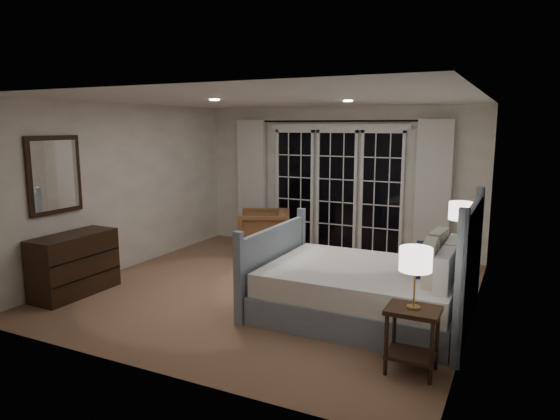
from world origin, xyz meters
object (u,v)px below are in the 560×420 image
at_px(nightstand_left, 412,331).
at_px(lamp_right, 461,211).
at_px(dresser, 74,264).
at_px(bed, 367,288).
at_px(nightstand_right, 458,265).
at_px(lamp_left, 416,260).
at_px(armchair, 264,233).

xyz_separation_m(nightstand_left, lamp_right, (0.11, 2.26, 0.73)).
bearing_deg(lamp_right, dresser, -155.32).
relative_size(bed, nightstand_left, 3.90).
height_order(nightstand_left, dresser, dresser).
height_order(bed, lamp_right, bed).
bearing_deg(nightstand_right, lamp_right, -90.00).
relative_size(nightstand_right, lamp_right, 1.10).
xyz_separation_m(lamp_left, dresser, (-4.37, 0.19, -0.63)).
bearing_deg(armchair, lamp_right, 51.43).
distance_m(lamp_left, armchair, 4.39).
height_order(bed, lamp_left, bed).
bearing_deg(lamp_left, nightstand_right, 87.13).
relative_size(armchair, dresser, 0.75).
height_order(nightstand_left, nightstand_right, nightstand_right).
distance_m(nightstand_left, dresser, 4.38).
height_order(lamp_left, dresser, lamp_left).
distance_m(nightstand_right, lamp_left, 2.34).
relative_size(lamp_left, lamp_right, 0.93).
relative_size(nightstand_left, lamp_left, 1.10).
bearing_deg(bed, lamp_left, -56.58).
height_order(nightstand_left, armchair, armchair).
relative_size(lamp_left, dresser, 0.49).
xyz_separation_m(nightstand_left, lamp_left, (0.00, 0.00, 0.64)).
relative_size(nightstand_right, dresser, 0.57).
bearing_deg(lamp_left, bed, 123.42).
bearing_deg(nightstand_left, dresser, 177.46).
bearing_deg(nightstand_right, nightstand_left, -92.87).
bearing_deg(lamp_right, armchair, 166.16).
xyz_separation_m(nightstand_right, lamp_left, (-0.11, -2.26, 0.61)).
xyz_separation_m(nightstand_left, nightstand_right, (0.11, 2.26, 0.03)).
xyz_separation_m(bed, dresser, (-3.64, -0.91, 0.06)).
bearing_deg(armchair, bed, 25.89).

